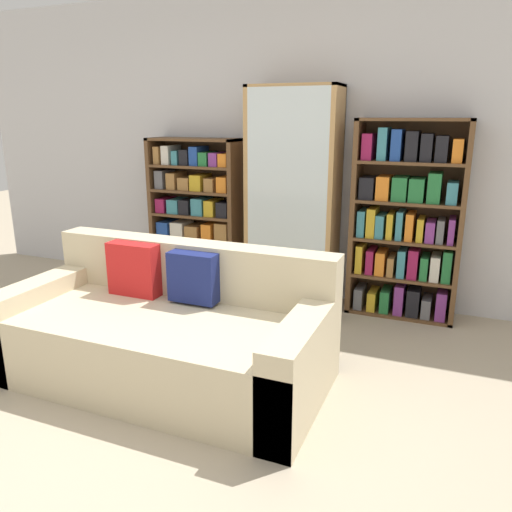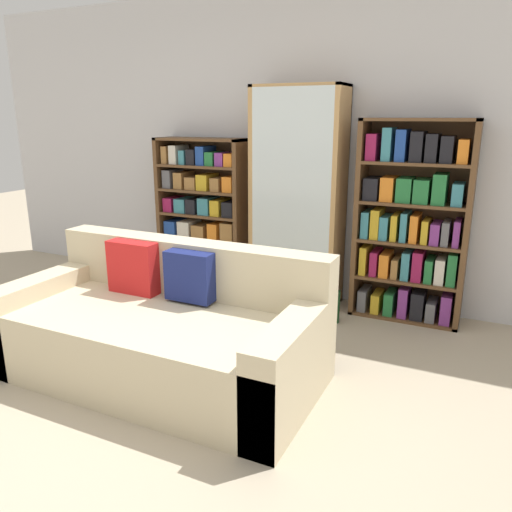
# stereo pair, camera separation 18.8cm
# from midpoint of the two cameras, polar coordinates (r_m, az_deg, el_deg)

# --- Properties ---
(ground_plane) EXTENTS (16.00, 16.00, 0.00)m
(ground_plane) POSITION_cam_midpoint_polar(r_m,az_deg,el_deg) (2.87, -18.23, -19.78)
(ground_plane) COLOR tan
(wall_back) EXTENTS (6.83, 0.06, 2.70)m
(wall_back) POSITION_cam_midpoint_polar(r_m,az_deg,el_deg) (4.61, 1.83, 12.26)
(wall_back) COLOR silver
(wall_back) RESTS_ON ground
(couch) EXTENTS (2.03, 0.98, 0.82)m
(couch) POSITION_cam_midpoint_polar(r_m,az_deg,el_deg) (3.28, -11.81, -8.73)
(couch) COLOR beige
(couch) RESTS_ON ground
(bookshelf_left) EXTENTS (0.89, 0.32, 1.43)m
(bookshelf_left) POSITION_cam_midpoint_polar(r_m,az_deg,el_deg) (4.85, -7.87, 4.48)
(bookshelf_left) COLOR brown
(bookshelf_left) RESTS_ON ground
(display_cabinet) EXTENTS (0.78, 0.36, 1.88)m
(display_cabinet) POSITION_cam_midpoint_polar(r_m,az_deg,el_deg) (4.39, 3.03, 6.62)
(display_cabinet) COLOR tan
(display_cabinet) RESTS_ON ground
(bookshelf_right) EXTENTS (0.87, 0.32, 1.61)m
(bookshelf_right) POSITION_cam_midpoint_polar(r_m,az_deg,el_deg) (4.22, 15.57, 3.64)
(bookshelf_right) COLOR brown
(bookshelf_right) RESTS_ON ground
(wine_bottle) EXTENTS (0.08, 0.08, 0.35)m
(wine_bottle) POSITION_cam_midpoint_polar(r_m,az_deg,el_deg) (4.13, 7.48, -5.51)
(wine_bottle) COLOR #143819
(wine_bottle) RESTS_ON ground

